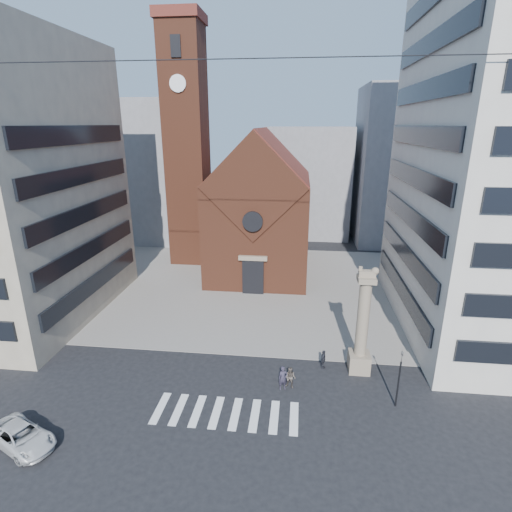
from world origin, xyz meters
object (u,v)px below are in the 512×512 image
(lion_column, at_px, (362,331))
(traffic_light, at_px, (399,378))
(white_car, at_px, (21,436))
(pedestrian_1, at_px, (290,378))
(scooter_0, at_px, (207,283))
(pedestrian_2, at_px, (323,359))
(pedestrian_0, at_px, (283,378))

(lion_column, relative_size, traffic_light, 2.02)
(white_car, distance_m, pedestrian_1, 17.48)
(lion_column, distance_m, scooter_0, 22.12)
(white_car, height_order, pedestrian_2, pedestrian_2)
(traffic_light, bearing_deg, pedestrian_2, 139.93)
(lion_column, bearing_deg, pedestrian_1, -152.33)
(lion_column, relative_size, pedestrian_1, 5.26)
(pedestrian_1, distance_m, pedestrian_2, 3.72)
(pedestrian_0, bearing_deg, white_car, -173.64)
(traffic_light, xyz_separation_m, scooter_0, (-17.68, 19.32, -1.78))
(lion_column, xyz_separation_m, pedestrian_0, (-5.80, -3.00, -2.54))
(pedestrian_1, xyz_separation_m, scooter_0, (-10.43, 18.07, -0.31))
(traffic_light, relative_size, pedestrian_1, 2.61)
(lion_column, bearing_deg, traffic_light, -63.54)
(white_car, bearing_deg, traffic_light, -50.84)
(pedestrian_2, xyz_separation_m, scooter_0, (-12.92, 15.32, -0.28))
(pedestrian_1, distance_m, scooter_0, 20.87)
(pedestrian_0, bearing_deg, pedestrian_1, 5.14)
(pedestrian_1, bearing_deg, scooter_0, 139.10)
(scooter_0, bearing_deg, lion_column, -20.06)
(pedestrian_0, bearing_deg, pedestrian_2, 25.94)
(traffic_light, xyz_separation_m, pedestrian_1, (-7.25, 1.24, -1.46))
(traffic_light, relative_size, pedestrian_2, 2.74)
(white_car, xyz_separation_m, scooter_0, (5.42, 25.46, -0.14))
(pedestrian_1, bearing_deg, traffic_light, 9.39)
(traffic_light, bearing_deg, lion_column, 116.46)
(pedestrian_0, distance_m, pedestrian_1, 0.60)
(traffic_light, bearing_deg, scooter_0, 132.46)
(white_car, relative_size, pedestrian_0, 2.53)
(traffic_light, bearing_deg, pedestrian_1, 170.27)
(lion_column, xyz_separation_m, white_car, (-21.10, -10.15, -2.81))
(lion_column, height_order, white_car, lion_column)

